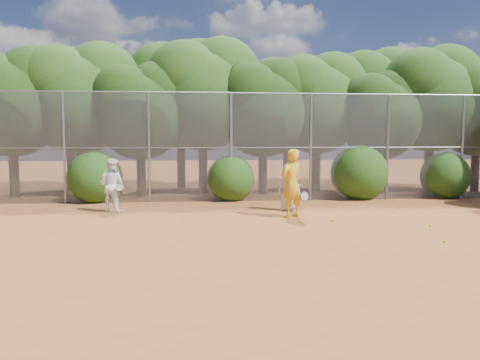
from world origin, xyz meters
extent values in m
plane|color=#9C5023|center=(0.00, 0.00, 0.00)|extent=(80.00, 80.00, 0.00)
cylinder|color=gray|center=(-7.00, 6.00, 2.00)|extent=(0.09, 0.09, 4.00)
cylinder|color=gray|center=(-4.00, 6.00, 2.00)|extent=(0.09, 0.09, 4.00)
cylinder|color=gray|center=(-1.00, 6.00, 2.00)|extent=(0.09, 0.09, 4.00)
cylinder|color=gray|center=(2.00, 6.00, 2.00)|extent=(0.09, 0.09, 4.00)
cylinder|color=gray|center=(5.00, 6.00, 2.00)|extent=(0.09, 0.09, 4.00)
cylinder|color=gray|center=(8.00, 6.00, 2.00)|extent=(0.09, 0.09, 4.00)
cylinder|color=gray|center=(0.00, 6.00, 4.00)|extent=(20.00, 0.05, 0.05)
cylinder|color=gray|center=(0.00, 6.00, 2.00)|extent=(20.00, 0.04, 0.04)
cube|color=slate|center=(0.00, 6.00, 2.00)|extent=(20.00, 0.02, 4.00)
cylinder|color=black|center=(-9.50, 8.00, 1.19)|extent=(0.38, 0.38, 2.38)
sphere|color=black|center=(-9.50, 8.00, 3.52)|extent=(3.81, 3.81, 3.81)
sphere|color=black|center=(-8.74, 8.38, 4.47)|extent=(3.05, 3.05, 3.05)
cylinder|color=black|center=(-7.00, 8.50, 1.26)|extent=(0.38, 0.38, 2.52)
sphere|color=#1D4210|center=(-7.00, 8.50, 3.73)|extent=(4.03, 4.03, 4.03)
sphere|color=#1D4210|center=(-6.19, 8.90, 4.74)|extent=(3.23, 3.23, 3.23)
sphere|color=#1D4210|center=(-7.71, 8.20, 4.54)|extent=(3.02, 3.02, 3.02)
cylinder|color=black|center=(-4.50, 7.80, 1.08)|extent=(0.36, 0.36, 2.17)
sphere|color=black|center=(-4.50, 7.80, 3.21)|extent=(3.47, 3.47, 3.47)
sphere|color=black|center=(-3.81, 8.15, 4.08)|extent=(2.78, 2.78, 2.78)
sphere|color=black|center=(-5.11, 7.54, 3.91)|extent=(2.60, 2.60, 2.60)
cylinder|color=black|center=(-2.00, 8.80, 1.33)|extent=(0.39, 0.39, 2.66)
sphere|color=#1D4210|center=(-2.00, 8.80, 3.94)|extent=(4.26, 4.26, 4.26)
sphere|color=#1D4210|center=(-1.15, 9.23, 5.00)|extent=(3.40, 3.40, 3.40)
sphere|color=#1D4210|center=(-2.74, 8.48, 4.79)|extent=(3.19, 3.19, 3.19)
cylinder|color=black|center=(0.50, 8.20, 1.14)|extent=(0.37, 0.37, 2.27)
sphere|color=black|center=(0.50, 8.20, 3.37)|extent=(3.64, 3.64, 3.64)
sphere|color=black|center=(1.23, 8.56, 4.28)|extent=(2.91, 2.91, 2.91)
sphere|color=black|center=(-0.14, 7.93, 4.10)|extent=(2.73, 2.73, 2.73)
cylinder|color=black|center=(3.00, 9.00, 1.22)|extent=(0.38, 0.38, 2.45)
sphere|color=#1D4210|center=(3.00, 9.00, 3.63)|extent=(3.92, 3.92, 3.92)
sphere|color=#1D4210|center=(3.78, 9.39, 4.61)|extent=(3.14, 3.14, 3.14)
sphere|color=#1D4210|center=(2.31, 8.71, 4.41)|extent=(2.94, 2.94, 2.94)
cylinder|color=black|center=(5.50, 8.00, 1.05)|extent=(0.36, 0.36, 2.10)
sphere|color=black|center=(5.50, 8.00, 3.11)|extent=(3.36, 3.36, 3.36)
sphere|color=black|center=(6.17, 8.34, 3.95)|extent=(2.69, 2.69, 2.69)
sphere|color=black|center=(4.91, 7.75, 3.78)|extent=(2.52, 2.52, 2.52)
cylinder|color=black|center=(8.00, 8.60, 1.29)|extent=(0.39, 0.39, 2.59)
sphere|color=#1D4210|center=(8.00, 8.60, 3.83)|extent=(4.14, 4.14, 4.14)
sphere|color=#1D4210|center=(8.83, 9.01, 4.87)|extent=(3.32, 3.32, 3.32)
sphere|color=#1D4210|center=(7.27, 8.29, 4.66)|extent=(3.11, 3.11, 3.11)
cylinder|color=black|center=(10.00, 8.30, 1.15)|extent=(0.37, 0.37, 2.31)
sphere|color=black|center=(10.00, 8.30, 3.42)|extent=(3.70, 3.70, 3.70)
sphere|color=black|center=(9.35, 8.02, 4.16)|extent=(2.77, 2.77, 2.77)
cylinder|color=black|center=(-8.00, 10.80, 1.31)|extent=(0.39, 0.39, 2.62)
sphere|color=#1D4210|center=(-8.00, 10.80, 3.88)|extent=(4.20, 4.20, 4.20)
sphere|color=#1D4210|center=(-7.16, 11.22, 4.94)|extent=(3.36, 3.36, 3.36)
sphere|color=#1D4210|center=(-8.73, 10.49, 4.72)|extent=(3.15, 3.15, 3.15)
cylinder|color=black|center=(-3.00, 11.00, 1.40)|extent=(0.40, 0.40, 2.80)
sphere|color=#1D4210|center=(-3.00, 11.00, 4.14)|extent=(4.48, 4.48, 4.48)
sphere|color=#1D4210|center=(-2.10, 11.45, 5.26)|extent=(3.58, 3.58, 3.58)
sphere|color=#1D4210|center=(-3.78, 10.66, 5.04)|extent=(3.36, 3.36, 3.36)
cylinder|color=black|center=(2.00, 10.60, 1.26)|extent=(0.38, 0.38, 2.52)
sphere|color=#1D4210|center=(2.00, 10.60, 3.73)|extent=(4.03, 4.03, 4.03)
sphere|color=#1D4210|center=(2.81, 11.00, 4.74)|extent=(3.23, 3.23, 3.23)
sphere|color=#1D4210|center=(1.29, 10.30, 4.54)|extent=(3.02, 3.02, 3.02)
cylinder|color=black|center=(6.50, 11.20, 1.36)|extent=(0.40, 0.40, 2.73)
sphere|color=#1D4210|center=(6.50, 11.20, 4.04)|extent=(4.37, 4.37, 4.37)
sphere|color=#1D4210|center=(7.37, 11.64, 5.13)|extent=(3.49, 3.49, 3.49)
sphere|color=#1D4210|center=(5.74, 10.87, 4.91)|extent=(3.28, 3.28, 3.28)
sphere|color=#1D4210|center=(-6.00, 6.30, 1.00)|extent=(2.00, 2.00, 2.00)
sphere|color=#1D4210|center=(-1.00, 6.30, 0.90)|extent=(1.80, 1.80, 1.80)
sphere|color=#1D4210|center=(4.00, 6.30, 1.10)|extent=(2.20, 2.20, 2.20)
sphere|color=#1D4210|center=(7.50, 6.30, 0.95)|extent=(1.90, 1.90, 1.90)
imported|color=gold|center=(0.50, 2.22, 1.01)|extent=(0.88, 0.82, 2.02)
torus|color=black|center=(0.85, 2.02, 0.65)|extent=(0.32, 0.16, 0.30)
cylinder|color=black|center=(0.80, 2.23, 0.60)|extent=(0.10, 0.28, 0.09)
imported|color=silver|center=(0.68, 3.52, 0.77)|extent=(0.88, 0.75, 1.53)
ellipsoid|color=red|center=(0.68, 3.52, 1.49)|extent=(0.22, 0.22, 0.13)
sphere|color=#C0DF28|center=(0.98, 3.32, 0.85)|extent=(0.07, 0.07, 0.07)
imported|color=white|center=(-4.98, 3.82, 0.85)|extent=(1.01, 0.91, 1.70)
torus|color=black|center=(-4.68, 3.52, 0.80)|extent=(0.32, 0.26, 0.23)
cylinder|color=black|center=(-4.66, 3.68, 0.64)|extent=(0.05, 0.22, 0.22)
sphere|color=#C0DF28|center=(1.55, 1.46, 0.03)|extent=(0.07, 0.07, 0.07)
sphere|color=#C0DF28|center=(3.91, 2.72, 0.03)|extent=(0.07, 0.07, 0.07)
sphere|color=#C0DF28|center=(3.22, -1.46, 0.03)|extent=(0.07, 0.07, 0.07)
sphere|color=#C0DF28|center=(3.91, 0.47, 0.03)|extent=(0.07, 0.07, 0.07)
sphere|color=#C0DF28|center=(0.59, 1.20, 0.03)|extent=(0.07, 0.07, 0.07)
sphere|color=#C0DF28|center=(4.40, 3.79, 0.03)|extent=(0.07, 0.07, 0.07)
camera|label=1|loc=(-2.29, -11.27, 2.31)|focal=35.00mm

